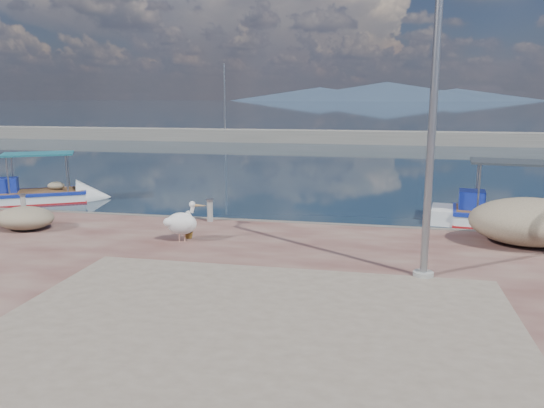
{
  "coord_description": "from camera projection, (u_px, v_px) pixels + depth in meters",
  "views": [
    {
      "loc": [
        2.94,
        -10.87,
        4.33
      ],
      "look_at": [
        0.0,
        3.8,
        1.3
      ],
      "focal_mm": 35.0,
      "sensor_mm": 36.0,
      "label": 1
    }
  ],
  "objects": [
    {
      "name": "potted_plant",
      "position": [
        189.0,
        231.0,
        14.58
      ],
      "size": [
        0.43,
        0.39,
        0.41
      ],
      "primitive_type": "imported",
      "rotation": [
        0.0,
        0.0,
        -0.22
      ],
      "color": "#33722D",
      "rests_on": "quay"
    },
    {
      "name": "quay_patch",
      "position": [
        250.0,
        334.0,
        8.69
      ],
      "size": [
        9.0,
        7.0,
        0.01
      ],
      "primitive_type": "cube",
      "color": "gray",
      "rests_on": "quay"
    },
    {
      "name": "mountains",
      "position": [
        382.0,
        93.0,
        633.77
      ],
      "size": [
        370.0,
        280.0,
        22.0
      ],
      "color": "#28384C",
      "rests_on": "ground"
    },
    {
      "name": "pelican",
      "position": [
        182.0,
        223.0,
        14.21
      ],
      "size": [
        1.15,
        0.78,
        1.1
      ],
      "rotation": [
        0.0,
        0.0,
        0.36
      ],
      "color": "tan",
      "rests_on": "quay"
    },
    {
      "name": "net_pile_c",
      "position": [
        532.0,
        222.0,
        13.86
      ],
      "size": [
        3.16,
        2.26,
        1.24
      ],
      "primitive_type": "ellipsoid",
      "color": "tan",
      "rests_on": "quay"
    },
    {
      "name": "net_pile_b",
      "position": [
        25.0,
        218.0,
        15.56
      ],
      "size": [
        1.72,
        1.34,
        0.67
      ],
      "primitive_type": "ellipsoid",
      "color": "tan",
      "rests_on": "quay"
    },
    {
      "name": "lamp_post",
      "position": [
        432.0,
        123.0,
        10.9
      ],
      "size": [
        0.44,
        0.96,
        7.0
      ],
      "color": "gray",
      "rests_on": "quay"
    },
    {
      "name": "breakwater",
      "position": [
        347.0,
        137.0,
        50.19
      ],
      "size": [
        120.0,
        2.2,
        7.5
      ],
      "color": "gray",
      "rests_on": "ground"
    },
    {
      "name": "bollard_near",
      "position": [
        210.0,
        209.0,
        16.53
      ],
      "size": [
        0.23,
        0.23,
        0.71
      ],
      "color": "gray",
      "rests_on": "quay"
    },
    {
      "name": "bollard_far",
      "position": [
        23.0,
        203.0,
        17.62
      ],
      "size": [
        0.22,
        0.22,
        0.67
      ],
      "color": "gray",
      "rests_on": "quay"
    },
    {
      "name": "boat_right",
      "position": [
        511.0,
        220.0,
        18.02
      ],
      "size": [
        5.6,
        2.43,
        2.61
      ],
      "rotation": [
        0.0,
        0.0,
        -0.12
      ],
      "color": "white",
      "rests_on": "ground"
    },
    {
      "name": "ground",
      "position": [
        239.0,
        294.0,
        11.87
      ],
      "size": [
        1400.0,
        1400.0,
        0.0
      ],
      "primitive_type": "plane",
      "color": "#162635",
      "rests_on": "ground"
    },
    {
      "name": "boat_left",
      "position": [
        40.0,
        198.0,
        22.17
      ],
      "size": [
        5.16,
        3.87,
        2.4
      ],
      "rotation": [
        0.0,
        0.0,
        0.51
      ],
      "color": "white",
      "rests_on": "ground"
    }
  ]
}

